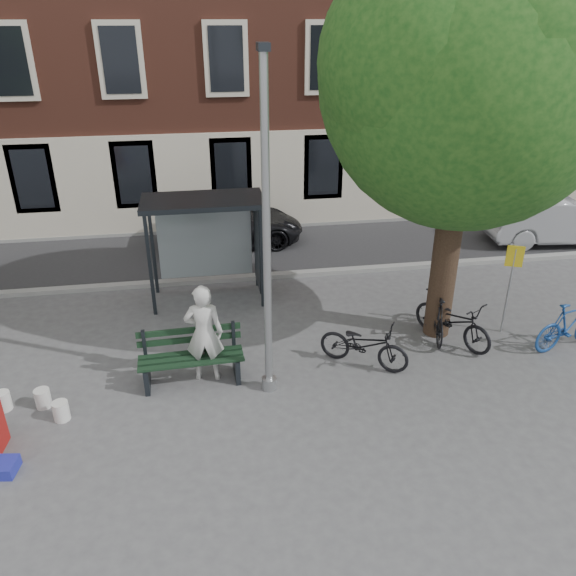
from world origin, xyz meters
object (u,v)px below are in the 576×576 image
(bench, at_px, (191,359))
(car_silver, at_px, (558,220))
(bike_a, at_px, (364,344))
(notice_sign, at_px, (512,269))
(bike_c, at_px, (453,320))
(bike_b, at_px, (570,325))
(lamppost, at_px, (267,255))
(bus_shelter, at_px, (221,225))
(painter, at_px, (204,333))
(bike_d, at_px, (437,315))
(car_dark, at_px, (231,225))

(bench, xyz_separation_m, car_silver, (11.36, 5.69, 0.27))
(bench, bearing_deg, bike_a, -2.87)
(notice_sign, bearing_deg, bike_c, -148.23)
(bench, xyz_separation_m, bike_a, (3.45, -0.04, 0.01))
(bike_b, bearing_deg, lamppost, 80.03)
(bus_shelter, relative_size, bike_b, 1.56)
(bike_b, bearing_deg, bike_a, 75.50)
(painter, height_order, bike_c, painter)
(bike_d, distance_m, car_dark, 7.57)
(car_silver, bearing_deg, bench, 122.36)
(lamppost, bearing_deg, bike_b, 3.89)
(car_silver, distance_m, notice_sign, 6.68)
(bus_shelter, relative_size, car_dark, 0.64)
(lamppost, relative_size, bike_a, 3.29)
(painter, bearing_deg, bike_c, -168.97)
(bus_shelter, height_order, bike_d, bus_shelter)
(notice_sign, bearing_deg, bike_a, -143.99)
(lamppost, relative_size, notice_sign, 2.94)
(bus_shelter, height_order, bike_b, bus_shelter)
(bench, relative_size, bike_d, 1.17)
(bus_shelter, distance_m, car_dark, 3.89)
(car_silver, bearing_deg, car_dark, 87.15)
(painter, bearing_deg, bike_b, -175.56)
(bike_a, xyz_separation_m, notice_sign, (3.47, 0.80, 1.05))
(bench, height_order, car_silver, car_silver)
(bus_shelter, relative_size, notice_sign, 1.37)
(car_silver, bearing_deg, bike_b, 155.17)
(painter, xyz_separation_m, bench, (-0.28, -0.03, -0.53))
(bike_b, relative_size, car_dark, 0.41)
(bike_b, distance_m, car_dark, 9.89)
(bus_shelter, bearing_deg, car_silver, 11.37)
(car_silver, bearing_deg, lamppost, 127.85)
(painter, relative_size, notice_sign, 0.97)
(car_dark, bearing_deg, bike_b, -139.79)
(bike_a, distance_m, notice_sign, 3.72)
(bus_shelter, distance_m, bike_a, 4.68)
(lamppost, height_order, notice_sign, lamppost)
(painter, xyz_separation_m, notice_sign, (6.64, 0.73, 0.53))
(bench, distance_m, bike_b, 7.95)
(car_dark, bearing_deg, lamppost, 179.04)
(painter, height_order, car_dark, painter)
(car_dark, bearing_deg, bike_a, -165.56)
(lamppost, relative_size, bike_d, 3.53)
(bike_a, bearing_deg, bike_b, -57.04)
(painter, height_order, bench, painter)
(notice_sign, bearing_deg, car_dark, 154.15)
(lamppost, height_order, bike_c, lamppost)
(notice_sign, bearing_deg, bench, -150.69)
(bike_a, height_order, car_silver, car_silver)
(bike_d, bearing_deg, lamppost, 34.54)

